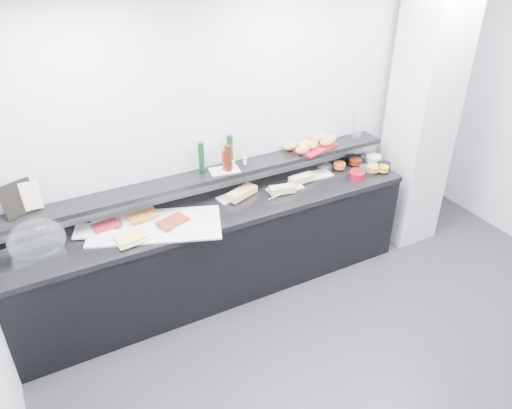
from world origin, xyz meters
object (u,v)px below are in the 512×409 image
sandwich_plate_mid (285,188)px  framed_print (18,199)px  cloche_base (30,255)px  bread_tray (313,147)px  condiment_tray (224,170)px  carafe (357,125)px

sandwich_plate_mid → framed_print: 2.21m
cloche_base → bread_tray: bearing=-2.5°
cloche_base → sandwich_plate_mid: (2.19, 0.00, -0.01)m
cloche_base → condiment_tray: 1.68m
condiment_tray → carafe: carafe is taller
framed_print → condiment_tray: (1.63, -0.08, -0.12)m
condiment_tray → carafe: (1.43, 0.01, 0.14)m
cloche_base → carafe: bearing=-3.9°
sandwich_plate_mid → condiment_tray: 0.61m
bread_tray → carafe: carafe is taller
cloche_base → bread_tray: size_ratio=1.15×
sandwich_plate_mid → bread_tray: size_ratio=0.81×
carafe → cloche_base: bearing=-177.1°
sandwich_plate_mid → condiment_tray: size_ratio=1.31×
sandwich_plate_mid → carafe: size_ratio=1.10×
carafe → framed_print: bearing=178.7°
framed_print → sandwich_plate_mid: bearing=-29.4°
framed_print → condiment_tray: size_ratio=1.03×
condiment_tray → carafe: bearing=9.1°
cloche_base → bread_tray: (2.61, 0.19, 0.24)m
framed_print → carafe: carafe is taller
framed_print → carafe: size_ratio=0.87×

